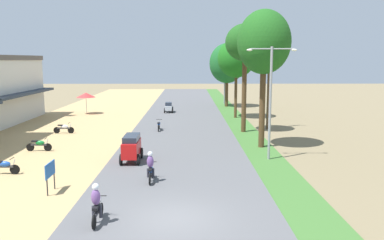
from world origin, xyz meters
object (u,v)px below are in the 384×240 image
object	(u,v)px
car_hatchback_silver	(169,107)
motorbike_foreground_rider	(97,204)
street_signboard	(50,172)
motorbike_ahead_second	(151,167)
median_tree_fourth	(227,63)
motorbike_ahead_third	(159,125)
vendor_umbrella	(86,95)
utility_pole_near	(268,80)
parked_motorbike_nearest	(4,166)
streetlamp_mid	(225,76)
median_tree_second	(245,44)
median_tree_third	(236,59)
parked_motorbike_second	(39,144)
parked_motorbike_third	(64,128)
car_van_red	(132,147)
median_tree_nearest	(264,43)
streetlamp_near	(270,95)

from	to	relation	value
car_hatchback_silver	motorbike_foreground_rider	distance (m)	32.69
street_signboard	motorbike_ahead_second	bearing A→B (deg)	18.92
median_tree_fourth	motorbike_ahead_third	bearing A→B (deg)	-113.48
vendor_umbrella	motorbike_ahead_third	distance (m)	14.62
utility_pole_near	motorbike_foreground_rider	distance (m)	24.24
parked_motorbike_nearest	streetlamp_mid	size ratio (longest dim) A/B	0.25
median_tree_second	median_tree_third	size ratio (longest dim) A/B	1.10
streetlamp_mid	motorbike_ahead_second	size ratio (longest dim) A/B	3.94
parked_motorbike_second	motorbike_ahead_third	xyz separation A→B (m)	(7.84, 8.07, 0.02)
parked_motorbike_nearest	parked_motorbike_second	size ratio (longest dim) A/B	1.00
median_tree_second	utility_pole_near	size ratio (longest dim) A/B	1.09
parked_motorbike_third	car_van_red	bearing A→B (deg)	-52.89
parked_motorbike_third	motorbike_ahead_second	xyz separation A→B (m)	(8.90, -13.80, 0.30)
parked_motorbike_second	street_signboard	distance (m)	9.52
utility_pole_near	median_tree_fourth	bearing A→B (deg)	96.87
utility_pole_near	median_tree_nearest	bearing A→B (deg)	-104.40
parked_motorbike_second	median_tree_second	distance (m)	18.61
streetlamp_near	motorbike_foreground_rider	distance (m)	13.76
parked_motorbike_third	car_hatchback_silver	bearing A→B (deg)	57.93
street_signboard	median_tree_second	bearing A→B (deg)	54.06
parked_motorbike_second	median_tree_second	size ratio (longest dim) A/B	0.19
street_signboard	median_tree_third	xyz separation A→B (m)	(11.96, 24.66, 5.46)
median_tree_second	car_hatchback_silver	world-z (taller)	median_tree_second
motorbike_ahead_second	motorbike_ahead_third	xyz separation A→B (m)	(-0.69, 15.16, -0.28)
median_tree_third	streetlamp_mid	distance (m)	13.42
streetlamp_near	motorbike_ahead_third	size ratio (longest dim) A/B	4.01
street_signboard	vendor_umbrella	size ratio (longest dim) A/B	0.59
parked_motorbike_second	parked_motorbike_nearest	bearing A→B (deg)	-88.59
parked_motorbike_third	car_van_red	world-z (taller)	car_van_red
median_tree_second	motorbike_ahead_second	size ratio (longest dim) A/B	5.28
median_tree_third	car_hatchback_silver	world-z (taller)	median_tree_third
street_signboard	median_tree_second	xyz separation A→B (m)	(11.65, 16.07, 6.70)
motorbike_ahead_third	parked_motorbike_nearest	bearing A→B (deg)	-119.32
car_hatchback_silver	street_signboard	bearing A→B (deg)	-98.46
median_tree_fourth	street_signboard	bearing A→B (deg)	-108.84
car_hatchback_silver	parked_motorbike_second	bearing A→B (deg)	-111.88
car_van_red	median_tree_fourth	bearing A→B (deg)	73.18
median_tree_fourth	car_hatchback_silver	distance (m)	11.10
car_van_red	motorbike_ahead_second	xyz separation A→B (m)	(1.60, -4.15, -0.17)
parked_motorbike_third	median_tree_third	size ratio (longest dim) A/B	0.21
median_tree_second	streetlamp_near	distance (m)	10.39
vendor_umbrella	car_hatchback_silver	size ratio (longest dim) A/B	1.26
streetlamp_near	utility_pole_near	xyz separation A→B (m)	(2.16, 11.29, 0.31)
street_signboard	streetlamp_near	world-z (taller)	streetlamp_near
street_signboard	streetlamp_mid	bearing A→B (deg)	72.52
median_tree_nearest	car_van_red	xyz separation A→B (m)	(-8.99, -4.11, -6.61)
street_signboard	motorbike_foreground_rider	bearing A→B (deg)	-49.95
motorbike_foreground_rider	street_signboard	bearing A→B (deg)	130.05
parked_motorbike_second	street_signboard	world-z (taller)	street_signboard
parked_motorbike_third	streetlamp_mid	size ratio (longest dim) A/B	0.25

